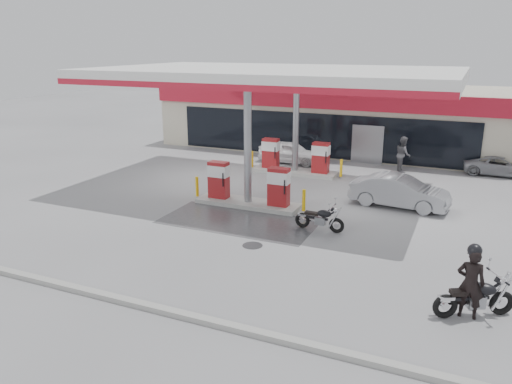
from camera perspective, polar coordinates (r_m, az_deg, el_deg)
ground at (r=19.71m, az=-3.34°, el=-3.17°), size 90.00×90.00×0.00m
wet_patch at (r=19.50m, az=-2.03°, el=-3.36°), size 6.00×3.00×0.00m
drain_cover at (r=17.21m, az=-0.41°, el=-6.13°), size 0.70×0.70×0.01m
kerb at (r=14.34m, az=-16.39°, el=-11.45°), size 28.00×0.25×0.15m
store_building at (r=33.84m, az=9.08°, el=8.50°), size 22.00×8.22×4.00m
canopy at (r=23.15m, az=2.21°, el=13.16°), size 16.00×10.02×5.51m
pump_island_near at (r=21.20m, az=-0.92°, el=0.31°), size 5.14×1.30×1.78m
pump_island_far at (r=26.59m, az=4.49°, el=3.63°), size 5.14×1.30×1.78m
main_motorcycle at (r=13.98m, az=23.81°, el=-11.09°), size 1.95×1.24×1.11m
biker_main at (r=13.69m, az=23.30°, el=-9.56°), size 0.69×0.47×1.86m
parked_motorcycle at (r=18.59m, az=7.35°, el=-3.09°), size 1.91×0.73×0.98m
sedan_white at (r=28.98m, az=3.94°, el=4.56°), size 3.73×1.58×1.26m
attendant at (r=28.07m, az=16.46°, el=4.18°), size 0.99×1.11×1.90m
hatchback_silver at (r=21.87m, az=16.08°, el=0.05°), size 4.19×1.82×1.34m
parked_car_left at (r=36.18m, az=-7.45°, el=6.75°), size 4.14×2.90×1.11m
parked_car_right at (r=29.18m, az=26.14°, el=2.71°), size 3.61×1.67×1.00m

